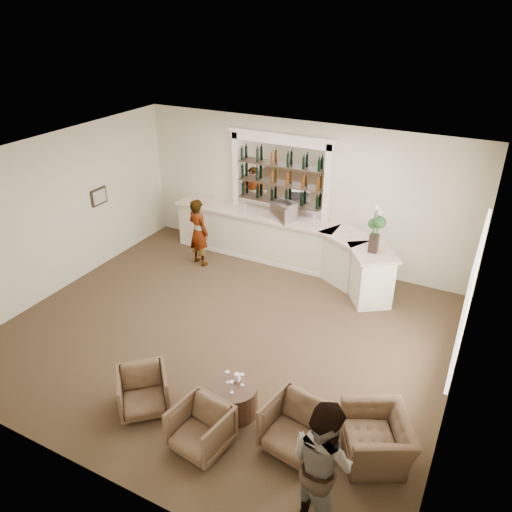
{
  "coord_description": "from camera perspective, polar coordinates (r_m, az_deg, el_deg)",
  "views": [
    {
      "loc": [
        4.06,
        -6.57,
        5.63
      ],
      "look_at": [
        0.18,
        0.9,
        1.27
      ],
      "focal_mm": 35.0,
      "sensor_mm": 36.0,
      "label": 1
    }
  ],
  "objects": [
    {
      "name": "sommelier",
      "position": [
        11.63,
        -6.58,
        2.72
      ],
      "size": [
        0.68,
        0.54,
        1.61
      ],
      "primitive_type": "imported",
      "rotation": [
        0.0,
        0.0,
        2.84
      ],
      "color": "gray",
      "rests_on": "ground"
    },
    {
      "name": "wine_glass_tbl_b",
      "position": [
        7.61,
        -1.59,
        -13.95
      ],
      "size": [
        0.07,
        0.07,
        0.21
      ],
      "primitive_type": null,
      "color": "white",
      "rests_on": "cocktail_table"
    },
    {
      "name": "armchair_right",
      "position": [
        7.28,
        4.58,
        -18.88
      ],
      "size": [
        0.92,
        0.94,
        0.75
      ],
      "primitive_type": "imported",
      "rotation": [
        0.0,
        0.0,
        -0.15
      ],
      "color": "brown",
      "rests_on": "ground"
    },
    {
      "name": "espresso_machine",
      "position": [
        11.3,
        3.17,
        5.14
      ],
      "size": [
        0.61,
        0.56,
        0.43
      ],
      "primitive_type": "cube",
      "rotation": [
        0.0,
        0.0,
        -0.36
      ],
      "color": "#ADADB1",
      "rests_on": "bar_counter"
    },
    {
      "name": "cocktail_table",
      "position": [
        7.84,
        -2.51,
        -16.01
      ],
      "size": [
        0.71,
        0.71,
        0.5
      ],
      "primitive_type": "cylinder",
      "color": "#49321F",
      "rests_on": "ground"
    },
    {
      "name": "flower_vase",
      "position": [
        9.95,
        13.52,
        3.37
      ],
      "size": [
        0.26,
        0.26,
        1.0
      ],
      "color": "black",
      "rests_on": "bar_counter"
    },
    {
      "name": "wine_glass_tbl_a",
      "position": [
        7.66,
        -3.25,
        -13.65
      ],
      "size": [
        0.07,
        0.07,
        0.21
      ],
      "primitive_type": null,
      "color": "white",
      "rests_on": "cocktail_table"
    },
    {
      "name": "armchair_far",
      "position": [
        7.39,
        13.65,
        -19.57
      ],
      "size": [
        1.23,
        1.28,
        0.64
      ],
      "primitive_type": "imported",
      "rotation": [
        0.0,
        0.0,
        -1.07
      ],
      "color": "brown",
      "rests_on": "ground"
    },
    {
      "name": "guest",
      "position": [
        6.25,
        7.57,
        -22.34
      ],
      "size": [
        1.08,
        1.0,
        1.77
      ],
      "primitive_type": "imported",
      "rotation": [
        0.0,
        0.0,
        2.65
      ],
      "color": "gray",
      "rests_on": "ground"
    },
    {
      "name": "room_shell",
      "position": [
        8.89,
        -0.67,
        5.66
      ],
      "size": [
        8.04,
        7.02,
        3.32
      ],
      "color": "beige",
      "rests_on": "ground"
    },
    {
      "name": "wine_glass_bar_right",
      "position": [
        11.16,
        6.7,
        4.08
      ],
      "size": [
        0.07,
        0.07,
        0.21
      ],
      "primitive_type": null,
      "color": "white",
      "rests_on": "bar_counter"
    },
    {
      "name": "wine_glass_tbl_c",
      "position": [
        7.5,
        -2.8,
        -14.74
      ],
      "size": [
        0.07,
        0.07,
        0.21
      ],
      "primitive_type": null,
      "color": "white",
      "rests_on": "cocktail_table"
    },
    {
      "name": "bar_counter",
      "position": [
        11.61,
        3.26,
        1.55
      ],
      "size": [
        5.72,
        1.8,
        1.14
      ],
      "color": "white",
      "rests_on": "ground"
    },
    {
      "name": "armchair_center",
      "position": [
        7.33,
        -6.33,
        -18.97
      ],
      "size": [
        0.83,
        0.85,
        0.69
      ],
      "primitive_type": "imported",
      "rotation": [
        0.0,
        0.0,
        -0.14
      ],
      "color": "brown",
      "rests_on": "ground"
    },
    {
      "name": "wine_glass_bar_left",
      "position": [
        11.69,
        -1.27,
        5.38
      ],
      "size": [
        0.07,
        0.07,
        0.21
      ],
      "primitive_type": null,
      "color": "white",
      "rests_on": "bar_counter"
    },
    {
      "name": "napkin_holder",
      "position": [
        7.72,
        -2.16,
        -13.66
      ],
      "size": [
        0.08,
        0.08,
        0.12
      ],
      "primitive_type": "cube",
      "color": "white",
      "rests_on": "cocktail_table"
    },
    {
      "name": "ground",
      "position": [
        9.56,
        -3.49,
        -8.76
      ],
      "size": [
        8.0,
        8.0,
        0.0
      ],
      "primitive_type": "plane",
      "color": "brown",
      "rests_on": "ground"
    },
    {
      "name": "armchair_left",
      "position": [
        8.01,
        -12.8,
        -14.81
      ],
      "size": [
        1.04,
        1.05,
        0.68
      ],
      "primitive_type": "imported",
      "rotation": [
        0.0,
        0.0,
        0.74
      ],
      "color": "brown",
      "rests_on": "ground"
    },
    {
      "name": "back_bar_alcove",
      "position": [
        11.54,
        2.78,
        9.21
      ],
      "size": [
        2.64,
        0.25,
        3.0
      ],
      "color": "white",
      "rests_on": "ground"
    }
  ]
}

